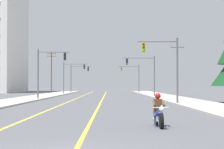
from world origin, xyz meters
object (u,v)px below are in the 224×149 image
traffic_signal_mid_left (71,73)px  utility_pole_left_far (51,71)px  traffic_signal_near_left (47,67)px  traffic_signal_far_left (77,74)px  traffic_signal_mid_right (145,70)px  traffic_signal_far_right (133,74)px  motorcycle_with_rider (158,113)px  utility_pole_right_far (177,69)px  traffic_signal_near_right (166,61)px

traffic_signal_mid_left → utility_pole_left_far: bearing=116.2°
traffic_signal_near_left → traffic_signal_far_left: same height
traffic_signal_near_left → traffic_signal_mid_right: bearing=39.8°
traffic_signal_near_left → traffic_signal_far_right: (12.79, 38.24, 0.05)m
traffic_signal_near_left → utility_pole_left_far: utility_pole_left_far is taller
traffic_signal_far_right → utility_pole_left_far: (-18.07, 0.57, 0.86)m
motorcycle_with_rider → utility_pole_left_far: bearing=102.2°
traffic_signal_near_left → traffic_signal_far_left: size_ratio=1.00×
traffic_signal_mid_right → utility_pole_right_far: (5.83, 5.53, 0.31)m
traffic_signal_near_right → utility_pole_left_far: bearing=109.9°
traffic_signal_near_right → traffic_signal_far_right: same height
traffic_signal_mid_right → utility_pole_left_far: size_ratio=0.67×
utility_pole_right_far → utility_pole_left_far: size_ratio=0.91×
utility_pole_left_far → traffic_signal_mid_right: bearing=-56.8°
traffic_signal_near_left → traffic_signal_mid_right: same height
traffic_signal_far_left → traffic_signal_far_right: bearing=2.7°
traffic_signal_mid_left → traffic_signal_far_right: 16.40m
motorcycle_with_rider → traffic_signal_far_left: (-9.38, 68.49, 3.49)m
traffic_signal_mid_left → motorcycle_with_rider: bearing=-80.6°
traffic_signal_near_right → motorcycle_with_rider: bearing=-99.2°
traffic_signal_far_right → traffic_signal_far_left: bearing=-177.3°
motorcycle_with_rider → traffic_signal_far_right: bearing=87.6°
traffic_signal_mid_left → traffic_signal_near_right: bearing=-72.0°
traffic_signal_mid_left → traffic_signal_mid_right: bearing=-52.8°
traffic_signal_mid_left → utility_pole_left_far: utility_pole_left_far is taller
traffic_signal_mid_right → traffic_signal_mid_left: size_ratio=1.00×
utility_pole_right_far → traffic_signal_mid_right: bearing=-136.5°
traffic_signal_near_left → traffic_signal_far_right: size_ratio=1.00×
traffic_signal_mid_left → utility_pole_right_far: size_ratio=0.74×
traffic_signal_near_left → traffic_signal_far_left: bearing=89.3°
traffic_signal_mid_right → traffic_signal_mid_left: bearing=127.2°
traffic_signal_near_left → traffic_signal_mid_right: (13.00, 10.84, 0.07)m
traffic_signal_near_left → utility_pole_right_far: 24.95m
traffic_signal_near_right → traffic_signal_mid_left: 41.49m
motorcycle_with_rider → traffic_signal_mid_right: 41.95m
traffic_signal_near_right → traffic_signal_mid_left: same height
traffic_signal_far_right → utility_pole_right_far: (6.04, -21.87, 0.32)m
traffic_signal_near_right → utility_pole_left_far: utility_pole_left_far is taller
traffic_signal_near_right → traffic_signal_far_right: bearing=90.2°
traffic_signal_near_left → traffic_signal_mid_left: same height
traffic_signal_far_right → utility_pole_left_far: 18.10m
traffic_signal_mid_left → traffic_signal_far_right: (12.69, 10.39, -0.01)m
motorcycle_with_rider → traffic_signal_mid_left: bearing=99.4°
traffic_signal_far_left → utility_pole_right_far: bearing=-49.2°
motorcycle_with_rider → traffic_signal_far_right: (2.96, 69.08, 3.50)m
traffic_signal_near_left → traffic_signal_far_right: bearing=71.5°
traffic_signal_near_right → traffic_signal_mid_left: size_ratio=1.00×
traffic_signal_near_right → traffic_signal_near_left: 17.38m
traffic_signal_near_right → traffic_signal_near_left: bearing=138.1°
motorcycle_with_rider → traffic_signal_near_right: 19.79m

